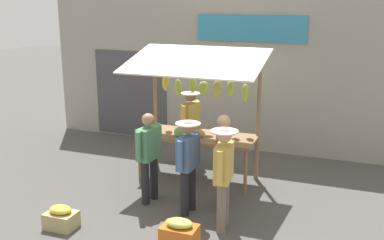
{
  "coord_description": "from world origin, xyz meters",
  "views": [
    {
      "loc": [
        -2.87,
        7.84,
        3.39
      ],
      "look_at": [
        0.0,
        0.3,
        1.25
      ],
      "focal_mm": 43.26,
      "sensor_mm": 36.0,
      "label": 1
    }
  ],
  "objects_px": {
    "produce_crate_near": "(180,234)",
    "shopper_in_striped_shirt": "(149,152)",
    "shopper_with_ponytail": "(188,160)",
    "produce_crate_side": "(61,218)",
    "shopper_with_shopping_bag": "(224,171)",
    "shopper_in_grey_tee": "(223,156)",
    "vendor_with_sunhat": "(191,122)",
    "market_stall": "(198,100)"
  },
  "relations": [
    {
      "from": "shopper_with_ponytail",
      "to": "produce_crate_side",
      "type": "distance_m",
      "value": 2.13
    },
    {
      "from": "shopper_with_shopping_bag",
      "to": "vendor_with_sunhat",
      "type": "bearing_deg",
      "value": 24.58
    },
    {
      "from": "produce_crate_near",
      "to": "produce_crate_side",
      "type": "bearing_deg",
      "value": 3.46
    },
    {
      "from": "shopper_with_shopping_bag",
      "to": "shopper_in_striped_shirt",
      "type": "bearing_deg",
      "value": 65.07
    },
    {
      "from": "shopper_with_ponytail",
      "to": "shopper_in_striped_shirt",
      "type": "bearing_deg",
      "value": 82.02
    },
    {
      "from": "vendor_with_sunhat",
      "to": "shopper_with_ponytail",
      "type": "bearing_deg",
      "value": 26.81
    },
    {
      "from": "shopper_in_striped_shirt",
      "to": "shopper_with_shopping_bag",
      "type": "relative_size",
      "value": 0.99
    },
    {
      "from": "market_stall",
      "to": "vendor_with_sunhat",
      "type": "distance_m",
      "value": 1.05
    },
    {
      "from": "market_stall",
      "to": "shopper_in_striped_shirt",
      "type": "bearing_deg",
      "value": 72.29
    },
    {
      "from": "shopper_with_ponytail",
      "to": "market_stall",
      "type": "bearing_deg",
      "value": 17.77
    },
    {
      "from": "shopper_with_shopping_bag",
      "to": "produce_crate_side",
      "type": "height_order",
      "value": "shopper_with_shopping_bag"
    },
    {
      "from": "shopper_with_ponytail",
      "to": "shopper_with_shopping_bag",
      "type": "distance_m",
      "value": 0.77
    },
    {
      "from": "market_stall",
      "to": "shopper_with_ponytail",
      "type": "bearing_deg",
      "value": 103.93
    },
    {
      "from": "market_stall",
      "to": "shopper_with_ponytail",
      "type": "xyz_separation_m",
      "value": [
        -0.36,
        1.44,
        -0.65
      ]
    },
    {
      "from": "vendor_with_sunhat",
      "to": "shopper_in_striped_shirt",
      "type": "xyz_separation_m",
      "value": [
        -0.02,
        1.99,
        -0.01
      ]
    },
    {
      "from": "shopper_in_striped_shirt",
      "to": "market_stall",
      "type": "bearing_deg",
      "value": -9.47
    },
    {
      "from": "market_stall",
      "to": "produce_crate_near",
      "type": "distance_m",
      "value": 2.92
    },
    {
      "from": "market_stall",
      "to": "shopper_in_striped_shirt",
      "type": "xyz_separation_m",
      "value": [
        0.41,
        1.28,
        -0.66
      ]
    },
    {
      "from": "shopper_in_striped_shirt",
      "to": "shopper_with_shopping_bag",
      "type": "bearing_deg",
      "value": -100.63
    },
    {
      "from": "market_stall",
      "to": "shopper_in_striped_shirt",
      "type": "relative_size",
      "value": 1.61
    },
    {
      "from": "shopper_with_shopping_bag",
      "to": "produce_crate_side",
      "type": "relative_size",
      "value": 3.38
    },
    {
      "from": "vendor_with_sunhat",
      "to": "shopper_with_shopping_bag",
      "type": "height_order",
      "value": "shopper_with_shopping_bag"
    },
    {
      "from": "shopper_in_striped_shirt",
      "to": "shopper_in_grey_tee",
      "type": "bearing_deg",
      "value": -72.93
    },
    {
      "from": "vendor_with_sunhat",
      "to": "shopper_in_grey_tee",
      "type": "height_order",
      "value": "shopper_in_grey_tee"
    },
    {
      "from": "vendor_with_sunhat",
      "to": "shopper_with_shopping_bag",
      "type": "distance_m",
      "value": 2.89
    },
    {
      "from": "market_stall",
      "to": "shopper_with_shopping_bag",
      "type": "distance_m",
      "value": 2.16
    },
    {
      "from": "shopper_in_grey_tee",
      "to": "produce_crate_near",
      "type": "distance_m",
      "value": 1.6
    },
    {
      "from": "vendor_with_sunhat",
      "to": "shopper_in_grey_tee",
      "type": "bearing_deg",
      "value": 41.73
    },
    {
      "from": "market_stall",
      "to": "shopper_with_shopping_bag",
      "type": "xyz_separation_m",
      "value": [
        -1.05,
        1.78,
        -0.63
      ]
    },
    {
      "from": "shopper_with_shopping_bag",
      "to": "shopper_in_grey_tee",
      "type": "bearing_deg",
      "value": 11.53
    },
    {
      "from": "vendor_with_sunhat",
      "to": "shopper_with_shopping_bag",
      "type": "relative_size",
      "value": 0.98
    },
    {
      "from": "shopper_in_grey_tee",
      "to": "shopper_with_shopping_bag",
      "type": "bearing_deg",
      "value": -177.58
    },
    {
      "from": "vendor_with_sunhat",
      "to": "shopper_with_ponytail",
      "type": "height_order",
      "value": "vendor_with_sunhat"
    },
    {
      "from": "produce_crate_near",
      "to": "shopper_in_striped_shirt",
      "type": "bearing_deg",
      "value": -49.34
    },
    {
      "from": "market_stall",
      "to": "produce_crate_side",
      "type": "distance_m",
      "value": 3.22
    },
    {
      "from": "shopper_with_shopping_bag",
      "to": "produce_crate_near",
      "type": "bearing_deg",
      "value": 144.99
    },
    {
      "from": "shopper_with_ponytail",
      "to": "shopper_in_grey_tee",
      "type": "xyz_separation_m",
      "value": [
        -0.47,
        -0.35,
        0.02
      ]
    },
    {
      "from": "produce_crate_near",
      "to": "shopper_with_ponytail",
      "type": "bearing_deg",
      "value": -74.93
    },
    {
      "from": "vendor_with_sunhat",
      "to": "produce_crate_near",
      "type": "distance_m",
      "value": 3.46
    },
    {
      "from": "vendor_with_sunhat",
      "to": "produce_crate_near",
      "type": "xyz_separation_m",
      "value": [
        -1.07,
        3.22,
        -0.71
      ]
    },
    {
      "from": "shopper_in_striped_shirt",
      "to": "produce_crate_near",
      "type": "xyz_separation_m",
      "value": [
        -1.06,
        1.23,
        -0.69
      ]
    },
    {
      "from": "shopper_with_ponytail",
      "to": "produce_crate_side",
      "type": "relative_size",
      "value": 3.29
    }
  ]
}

